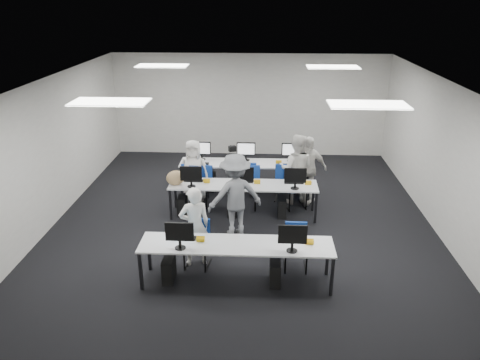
{
  "coord_description": "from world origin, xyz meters",
  "views": [
    {
      "loc": [
        0.39,
        -9.14,
        4.55
      ],
      "look_at": [
        -0.05,
        -0.23,
        1.0
      ],
      "focal_mm": 35.0,
      "sensor_mm": 36.0,
      "label": 1
    }
  ],
  "objects_px": {
    "chair_7": "(285,188)",
    "chair_4": "(295,195)",
    "desk_front": "(236,247)",
    "photographer": "(235,195)",
    "chair_6": "(247,190)",
    "student_0": "(195,226)",
    "student_3": "(307,169)",
    "chair_1": "(295,255)",
    "chair_3": "(246,194)",
    "student_2": "(194,171)",
    "chair_2": "(201,193)",
    "student_1": "(296,169)",
    "chair_0": "(198,252)",
    "chair_5": "(195,189)",
    "desk_mid": "(243,186)"
  },
  "relations": [
    {
      "from": "chair_7",
      "to": "chair_4",
      "type": "bearing_deg",
      "value": -54.36
    },
    {
      "from": "desk_front",
      "to": "photographer",
      "type": "bearing_deg",
      "value": 94.08
    },
    {
      "from": "chair_6",
      "to": "student_0",
      "type": "height_order",
      "value": "student_0"
    },
    {
      "from": "student_3",
      "to": "chair_1",
      "type": "bearing_deg",
      "value": -105.53
    },
    {
      "from": "chair_3",
      "to": "student_2",
      "type": "relative_size",
      "value": 0.66
    },
    {
      "from": "chair_2",
      "to": "chair_3",
      "type": "relative_size",
      "value": 0.92
    },
    {
      "from": "student_0",
      "to": "student_1",
      "type": "xyz_separation_m",
      "value": [
        1.95,
        2.78,
        0.08
      ]
    },
    {
      "from": "chair_3",
      "to": "chair_7",
      "type": "xyz_separation_m",
      "value": [
        0.92,
        0.45,
        -0.01
      ]
    },
    {
      "from": "chair_2",
      "to": "chair_0",
      "type": "bearing_deg",
      "value": -71.64
    },
    {
      "from": "chair_0",
      "to": "chair_6",
      "type": "distance_m",
      "value": 2.93
    },
    {
      "from": "chair_1",
      "to": "chair_5",
      "type": "relative_size",
      "value": 0.86
    },
    {
      "from": "chair_4",
      "to": "student_2",
      "type": "distance_m",
      "value": 2.39
    },
    {
      "from": "chair_6",
      "to": "photographer",
      "type": "relative_size",
      "value": 0.56
    },
    {
      "from": "chair_0",
      "to": "student_3",
      "type": "height_order",
      "value": "student_3"
    },
    {
      "from": "chair_1",
      "to": "student_2",
      "type": "relative_size",
      "value": 0.55
    },
    {
      "from": "student_2",
      "to": "chair_0",
      "type": "bearing_deg",
      "value": -78.6
    },
    {
      "from": "student_3",
      "to": "chair_5",
      "type": "bearing_deg",
      "value": 176.9
    },
    {
      "from": "desk_mid",
      "to": "student_2",
      "type": "bearing_deg",
      "value": 149.17
    },
    {
      "from": "chair_4",
      "to": "chair_5",
      "type": "distance_m",
      "value": 2.33
    },
    {
      "from": "chair_1",
      "to": "student_0",
      "type": "xyz_separation_m",
      "value": [
        -1.79,
        0.05,
        0.49
      ]
    },
    {
      "from": "chair_0",
      "to": "photographer",
      "type": "bearing_deg",
      "value": 70.71
    },
    {
      "from": "chair_1",
      "to": "chair_2",
      "type": "xyz_separation_m",
      "value": [
        -2.01,
        2.62,
        0.03
      ]
    },
    {
      "from": "desk_front",
      "to": "chair_4",
      "type": "height_order",
      "value": "chair_4"
    },
    {
      "from": "student_1",
      "to": "student_2",
      "type": "distance_m",
      "value": 2.36
    },
    {
      "from": "student_0",
      "to": "student_2",
      "type": "distance_m",
      "value": 2.78
    },
    {
      "from": "chair_2",
      "to": "chair_6",
      "type": "height_order",
      "value": "chair_6"
    },
    {
      "from": "chair_2",
      "to": "chair_6",
      "type": "relative_size",
      "value": 0.95
    },
    {
      "from": "chair_3",
      "to": "chair_6",
      "type": "xyz_separation_m",
      "value": [
        0.02,
        0.26,
        -0.01
      ]
    },
    {
      "from": "chair_3",
      "to": "chair_7",
      "type": "bearing_deg",
      "value": 25.51
    },
    {
      "from": "chair_0",
      "to": "student_1",
      "type": "height_order",
      "value": "student_1"
    },
    {
      "from": "student_0",
      "to": "chair_5",
      "type": "bearing_deg",
      "value": -98.66
    },
    {
      "from": "student_1",
      "to": "student_2",
      "type": "xyz_separation_m",
      "value": [
        -2.36,
        -0.03,
        -0.08
      ]
    },
    {
      "from": "chair_4",
      "to": "student_3",
      "type": "height_order",
      "value": "student_3"
    },
    {
      "from": "chair_2",
      "to": "chair_5",
      "type": "distance_m",
      "value": 0.26
    },
    {
      "from": "chair_3",
      "to": "student_1",
      "type": "distance_m",
      "value": 1.28
    },
    {
      "from": "chair_5",
      "to": "photographer",
      "type": "distance_m",
      "value": 1.97
    },
    {
      "from": "chair_6",
      "to": "chair_7",
      "type": "height_order",
      "value": "chair_6"
    },
    {
      "from": "student_1",
      "to": "student_0",
      "type": "bearing_deg",
      "value": 63.96
    },
    {
      "from": "chair_2",
      "to": "photographer",
      "type": "distance_m",
      "value": 1.73
    },
    {
      "from": "chair_0",
      "to": "chair_4",
      "type": "distance_m",
      "value": 3.21
    },
    {
      "from": "chair_3",
      "to": "chair_4",
      "type": "bearing_deg",
      "value": 1.6
    },
    {
      "from": "chair_2",
      "to": "photographer",
      "type": "xyz_separation_m",
      "value": [
        0.86,
        -1.39,
        0.57
      ]
    },
    {
      "from": "desk_mid",
      "to": "chair_4",
      "type": "distance_m",
      "value": 1.33
    },
    {
      "from": "student_0",
      "to": "student_1",
      "type": "relative_size",
      "value": 0.9
    },
    {
      "from": "chair_2",
      "to": "student_0",
      "type": "distance_m",
      "value": 2.62
    },
    {
      "from": "chair_0",
      "to": "chair_5",
      "type": "xyz_separation_m",
      "value": [
        -0.44,
        2.81,
        0.03
      ]
    },
    {
      "from": "student_1",
      "to": "student_3",
      "type": "height_order",
      "value": "student_1"
    },
    {
      "from": "student_0",
      "to": "student_2",
      "type": "height_order",
      "value": "student_0"
    },
    {
      "from": "chair_4",
      "to": "chair_6",
      "type": "distance_m",
      "value": 1.11
    },
    {
      "from": "desk_mid",
      "to": "chair_6",
      "type": "distance_m",
      "value": 0.82
    }
  ]
}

